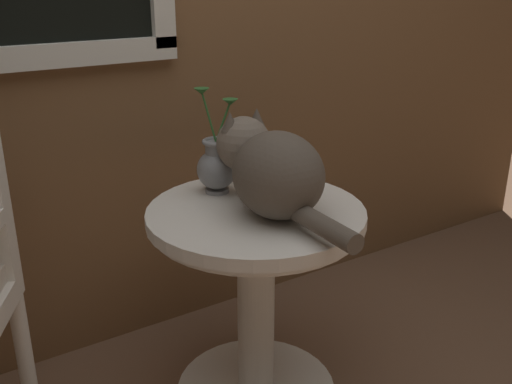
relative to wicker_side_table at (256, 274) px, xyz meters
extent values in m
cube|color=silver|center=(-0.45, 0.51, 0.58)|extent=(0.92, 0.03, 0.07)
cylinder|color=silver|center=(0.00, 0.00, -0.11)|extent=(0.11, 0.11, 0.56)
cylinder|color=silver|center=(0.00, 0.00, 0.18)|extent=(0.61, 0.61, 0.03)
torus|color=silver|center=(0.00, 0.00, 0.16)|extent=(0.58, 0.58, 0.02)
cylinder|color=silver|center=(-0.61, 0.22, -0.20)|extent=(0.04, 0.04, 0.44)
ellipsoid|color=brown|center=(0.02, -0.07, 0.32)|extent=(0.24, 0.27, 0.23)
sphere|color=#76695D|center=(0.03, 0.11, 0.36)|extent=(0.16, 0.16, 0.16)
cone|color=brown|center=(0.07, 0.10, 0.43)|extent=(0.05, 0.05, 0.05)
cone|color=brown|center=(-0.02, 0.11, 0.43)|extent=(0.05, 0.05, 0.05)
cylinder|color=brown|center=(0.02, -0.27, 0.25)|extent=(0.06, 0.24, 0.05)
cylinder|color=gray|center=(-0.03, 0.17, 0.21)|extent=(0.07, 0.07, 0.01)
ellipsoid|color=gray|center=(-0.03, 0.17, 0.27)|extent=(0.12, 0.12, 0.12)
cylinder|color=gray|center=(-0.03, 0.17, 0.34)|extent=(0.06, 0.06, 0.04)
torus|color=gray|center=(-0.03, 0.17, 0.36)|extent=(0.08, 0.08, 0.01)
cylinder|color=#2D662D|center=(0.00, 0.17, 0.41)|extent=(0.05, 0.01, 0.11)
cone|color=#2D662D|center=(0.02, 0.17, 0.47)|extent=(0.04, 0.04, 0.02)
cylinder|color=#2D662D|center=(-0.04, 0.19, 0.43)|extent=(0.03, 0.04, 0.14)
cone|color=#2D662D|center=(-0.05, 0.21, 0.50)|extent=(0.04, 0.04, 0.02)
camera|label=1|loc=(-0.80, -1.26, 0.82)|focal=41.37mm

